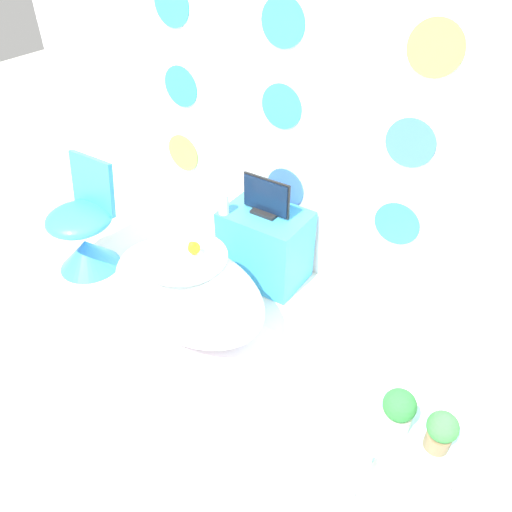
{
  "coord_description": "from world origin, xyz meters",
  "views": [
    {
      "loc": [
        1.49,
        -0.68,
        2.29
      ],
      "look_at": [
        0.44,
        0.89,
        0.83
      ],
      "focal_mm": 35.0,
      "sensor_mm": 36.0,
      "label": 1
    }
  ],
  "objects_px": {
    "bathtub": "(187,292)",
    "potted_plant_right": "(441,431)",
    "chair": "(85,235)",
    "tv": "(266,198)",
    "potted_plant_left": "(398,411)",
    "vase": "(224,203)"
  },
  "relations": [
    {
      "from": "bathtub",
      "to": "potted_plant_right",
      "type": "bearing_deg",
      "value": -11.82
    },
    {
      "from": "chair",
      "to": "potted_plant_right",
      "type": "height_order",
      "value": "chair"
    },
    {
      "from": "chair",
      "to": "tv",
      "type": "relative_size",
      "value": 2.33
    },
    {
      "from": "bathtub",
      "to": "vase",
      "type": "height_order",
      "value": "vase"
    },
    {
      "from": "chair",
      "to": "vase",
      "type": "relative_size",
      "value": 4.8
    },
    {
      "from": "potted_plant_right",
      "to": "potted_plant_left",
      "type": "bearing_deg",
      "value": -175.14
    },
    {
      "from": "tv",
      "to": "vase",
      "type": "xyz_separation_m",
      "value": [
        -0.23,
        -0.15,
        -0.04
      ]
    },
    {
      "from": "chair",
      "to": "potted_plant_left",
      "type": "xyz_separation_m",
      "value": [
        2.4,
        -0.42,
        0.35
      ]
    },
    {
      "from": "bathtub",
      "to": "chair",
      "type": "xyz_separation_m",
      "value": [
        -1.01,
        0.08,
        -0.03
      ]
    },
    {
      "from": "tv",
      "to": "potted_plant_right",
      "type": "relative_size",
      "value": 1.79
    },
    {
      "from": "tv",
      "to": "potted_plant_right",
      "type": "bearing_deg",
      "value": -34.95
    },
    {
      "from": "potted_plant_right",
      "to": "chair",
      "type": "bearing_deg",
      "value": 170.99
    },
    {
      "from": "bathtub",
      "to": "vase",
      "type": "distance_m",
      "value": 0.63
    },
    {
      "from": "bathtub",
      "to": "tv",
      "type": "relative_size",
      "value": 3.04
    },
    {
      "from": "bathtub",
      "to": "chair",
      "type": "distance_m",
      "value": 1.01
    },
    {
      "from": "tv",
      "to": "potted_plant_right",
      "type": "distance_m",
      "value": 1.76
    },
    {
      "from": "bathtub",
      "to": "chair",
      "type": "bearing_deg",
      "value": 175.43
    },
    {
      "from": "bathtub",
      "to": "potted_plant_left",
      "type": "relative_size",
      "value": 4.82
    },
    {
      "from": "potted_plant_left",
      "to": "potted_plant_right",
      "type": "distance_m",
      "value": 0.17
    },
    {
      "from": "tv",
      "to": "potted_plant_right",
      "type": "xyz_separation_m",
      "value": [
        1.44,
        -1.01,
        -0.03
      ]
    },
    {
      "from": "chair",
      "to": "potted_plant_right",
      "type": "xyz_separation_m",
      "value": [
        2.57,
        -0.41,
        0.34
      ]
    },
    {
      "from": "vase",
      "to": "potted_plant_left",
      "type": "distance_m",
      "value": 1.74
    }
  ]
}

